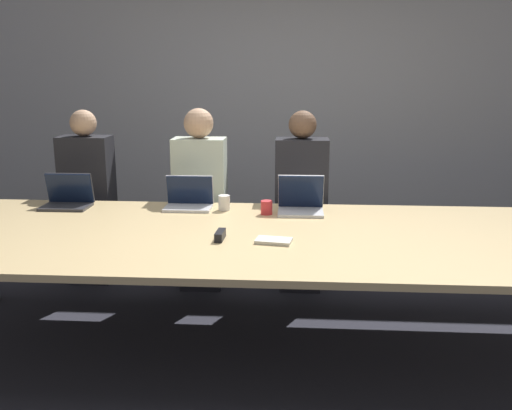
{
  "coord_description": "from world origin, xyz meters",
  "views": [
    {
      "loc": [
        0.16,
        -3.28,
        1.7
      ],
      "look_at": [
        -0.07,
        0.1,
        0.9
      ],
      "focal_mm": 40.0,
      "sensor_mm": 36.0,
      "label": 1
    }
  ],
  "objects_px": {
    "person_far_center": "(301,205)",
    "laptop_far_midleft": "(189,199)",
    "stapler": "(220,235)",
    "person_far_left": "(89,200)",
    "laptop_far_center": "(301,202)",
    "person_far_midleft": "(200,202)",
    "laptop_far_left": "(68,197)",
    "cup_far_center": "(267,207)",
    "cup_far_midleft": "(224,203)"
  },
  "relations": [
    {
      "from": "person_far_left",
      "to": "cup_far_midleft",
      "type": "xyz_separation_m",
      "value": [
        1.16,
        -0.51,
        0.12
      ]
    },
    {
      "from": "cup_far_center",
      "to": "person_far_midleft",
      "type": "xyz_separation_m",
      "value": [
        -0.54,
        0.54,
        -0.1
      ]
    },
    {
      "from": "laptop_far_midleft",
      "to": "cup_far_midleft",
      "type": "bearing_deg",
      "value": -9.82
    },
    {
      "from": "person_far_midleft",
      "to": "cup_far_midleft",
      "type": "bearing_deg",
      "value": -61.31
    },
    {
      "from": "cup_far_center",
      "to": "person_far_left",
      "type": "bearing_deg",
      "value": 157.4
    },
    {
      "from": "laptop_far_left",
      "to": "laptop_far_midleft",
      "type": "distance_m",
      "value": 0.87
    },
    {
      "from": "cup_far_center",
      "to": "laptop_far_left",
      "type": "distance_m",
      "value": 1.43
    },
    {
      "from": "laptop_far_midleft",
      "to": "stapler",
      "type": "relative_size",
      "value": 2.19
    },
    {
      "from": "laptop_far_center",
      "to": "person_far_left",
      "type": "relative_size",
      "value": 0.22
    },
    {
      "from": "laptop_far_left",
      "to": "laptop_far_midleft",
      "type": "xyz_separation_m",
      "value": [
        0.87,
        0.02,
        -0.0
      ]
    },
    {
      "from": "laptop_far_left",
      "to": "stapler",
      "type": "relative_size",
      "value": 2.22
    },
    {
      "from": "person_far_left",
      "to": "laptop_far_center",
      "type": "bearing_deg",
      "value": -17.59
    },
    {
      "from": "stapler",
      "to": "cup_far_center",
      "type": "bearing_deg",
      "value": 71.12
    },
    {
      "from": "cup_far_center",
      "to": "stapler",
      "type": "height_order",
      "value": "cup_far_center"
    },
    {
      "from": "person_far_center",
      "to": "cup_far_center",
      "type": "relative_size",
      "value": 14.98
    },
    {
      "from": "laptop_far_left",
      "to": "stapler",
      "type": "distance_m",
      "value": 1.4
    },
    {
      "from": "stapler",
      "to": "laptop_far_center",
      "type": "bearing_deg",
      "value": 57.89
    },
    {
      "from": "person_far_midleft",
      "to": "laptop_far_midleft",
      "type": "bearing_deg",
      "value": -91.98
    },
    {
      "from": "laptop_far_left",
      "to": "stapler",
      "type": "height_order",
      "value": "laptop_far_left"
    },
    {
      "from": "laptop_far_center",
      "to": "person_far_center",
      "type": "height_order",
      "value": "person_far_center"
    },
    {
      "from": "cup_far_center",
      "to": "cup_far_midleft",
      "type": "relative_size",
      "value": 0.89
    },
    {
      "from": "laptop_far_center",
      "to": "cup_far_center",
      "type": "xyz_separation_m",
      "value": [
        -0.23,
        -0.07,
        -0.03
      ]
    },
    {
      "from": "stapler",
      "to": "cup_far_midleft",
      "type": "bearing_deg",
      "value": 97.69
    },
    {
      "from": "laptop_far_center",
      "to": "person_far_center",
      "type": "bearing_deg",
      "value": 88.91
    },
    {
      "from": "person_far_center",
      "to": "stapler",
      "type": "relative_size",
      "value": 9.27
    },
    {
      "from": "laptop_far_left",
      "to": "person_far_center",
      "type": "bearing_deg",
      "value": 14.76
    },
    {
      "from": "cup_far_center",
      "to": "person_far_left",
      "type": "height_order",
      "value": "person_far_left"
    },
    {
      "from": "laptop_far_center",
      "to": "cup_far_center",
      "type": "bearing_deg",
      "value": -162.7
    },
    {
      "from": "person_far_left",
      "to": "laptop_far_midleft",
      "type": "xyz_separation_m",
      "value": [
        0.91,
        -0.47,
        0.13
      ]
    },
    {
      "from": "person_far_center",
      "to": "person_far_left",
      "type": "relative_size",
      "value": 1.0
    },
    {
      "from": "person_far_center",
      "to": "laptop_far_midleft",
      "type": "relative_size",
      "value": 4.23
    },
    {
      "from": "person_far_center",
      "to": "laptop_far_left",
      "type": "height_order",
      "value": "person_far_center"
    },
    {
      "from": "laptop_far_left",
      "to": "person_far_midleft",
      "type": "relative_size",
      "value": 0.24
    },
    {
      "from": "person_far_left",
      "to": "laptop_far_midleft",
      "type": "height_order",
      "value": "person_far_left"
    },
    {
      "from": "cup_far_midleft",
      "to": "laptop_far_center",
      "type": "bearing_deg",
      "value": -2.67
    },
    {
      "from": "person_far_midleft",
      "to": "cup_far_midleft",
      "type": "height_order",
      "value": "person_far_midleft"
    },
    {
      "from": "laptop_far_left",
      "to": "laptop_far_center",
      "type": "bearing_deg",
      "value": -1.68
    },
    {
      "from": "cup_far_midleft",
      "to": "stapler",
      "type": "bearing_deg",
      "value": -84.85
    },
    {
      "from": "person_far_center",
      "to": "laptop_far_midleft",
      "type": "distance_m",
      "value": 0.91
    },
    {
      "from": "person_far_center",
      "to": "laptop_far_midleft",
      "type": "bearing_deg",
      "value": -152.27
    },
    {
      "from": "laptop_far_left",
      "to": "person_far_left",
      "type": "xyz_separation_m",
      "value": [
        -0.03,
        0.49,
        -0.14
      ]
    },
    {
      "from": "person_far_center",
      "to": "laptop_far_midleft",
      "type": "height_order",
      "value": "person_far_center"
    },
    {
      "from": "laptop_far_midleft",
      "to": "stapler",
      "type": "bearing_deg",
      "value": -66.89
    },
    {
      "from": "laptop_far_center",
      "to": "laptop_far_left",
      "type": "height_order",
      "value": "laptop_far_center"
    },
    {
      "from": "laptop_far_midleft",
      "to": "laptop_far_left",
      "type": "bearing_deg",
      "value": -178.66
    },
    {
      "from": "laptop_far_center",
      "to": "cup_far_midleft",
      "type": "xyz_separation_m",
      "value": [
        -0.53,
        0.02,
        -0.02
      ]
    },
    {
      "from": "cup_far_center",
      "to": "stapler",
      "type": "xyz_separation_m",
      "value": [
        -0.24,
        -0.61,
        -0.02
      ]
    },
    {
      "from": "person_far_left",
      "to": "person_far_midleft",
      "type": "bearing_deg",
      "value": -4.34
    },
    {
      "from": "laptop_far_midleft",
      "to": "person_far_midleft",
      "type": "distance_m",
      "value": 0.42
    },
    {
      "from": "cup_far_center",
      "to": "stapler",
      "type": "distance_m",
      "value": 0.65
    }
  ]
}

